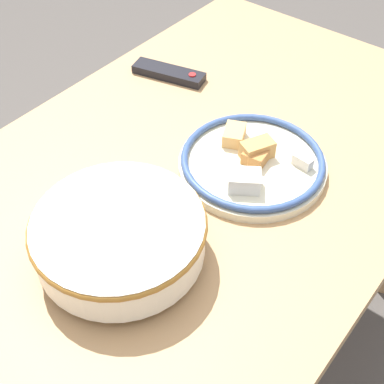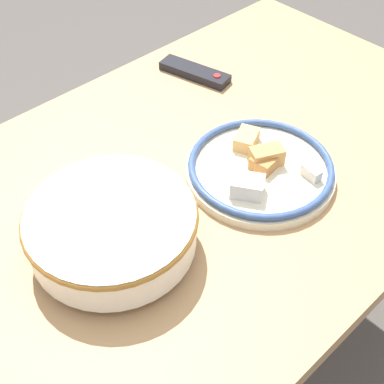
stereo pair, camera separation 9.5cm
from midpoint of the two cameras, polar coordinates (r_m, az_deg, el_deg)
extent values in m
plane|color=#4C4742|center=(1.67, 1.97, -17.60)|extent=(8.00, 8.00, 0.00)
cube|color=tan|center=(1.06, 2.97, 1.00)|extent=(1.35, 0.81, 0.04)
cylinder|color=tan|center=(1.83, 8.49, 6.91)|extent=(0.06, 0.06, 0.73)
cylinder|color=silver|center=(0.92, -5.34, -5.73)|extent=(0.13, 0.13, 0.02)
cylinder|color=silver|center=(0.89, -5.52, -3.95)|extent=(0.28, 0.28, 0.07)
cylinder|color=#9E4C1E|center=(0.89, -5.50, -4.18)|extent=(0.25, 0.25, 0.06)
torus|color=#936023|center=(0.86, -5.65, -2.77)|extent=(0.29, 0.29, 0.01)
cylinder|color=beige|center=(1.05, 9.84, 2.03)|extent=(0.29, 0.29, 0.02)
torus|color=#334C7F|center=(1.04, 9.95, 2.67)|extent=(0.28, 0.28, 0.01)
cube|color=tan|center=(1.08, 8.35, 5.47)|extent=(0.07, 0.06, 0.03)
cube|color=silver|center=(0.98, 8.69, 0.47)|extent=(0.07, 0.07, 0.03)
cube|color=#B2753D|center=(1.04, 10.42, 3.08)|extent=(0.06, 0.05, 0.03)
cube|color=silver|center=(1.04, 15.18, 1.88)|extent=(0.02, 0.04, 0.02)
cube|color=tan|center=(1.05, 10.55, 3.65)|extent=(0.07, 0.06, 0.04)
cube|color=black|center=(1.31, 2.41, 12.58)|extent=(0.09, 0.18, 0.02)
cylinder|color=red|center=(1.28, 4.86, 12.18)|extent=(0.02, 0.02, 0.00)
camera|label=1|loc=(0.05, -87.13, 2.92)|focal=50.00mm
camera|label=2|loc=(0.05, 92.87, -2.92)|focal=50.00mm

